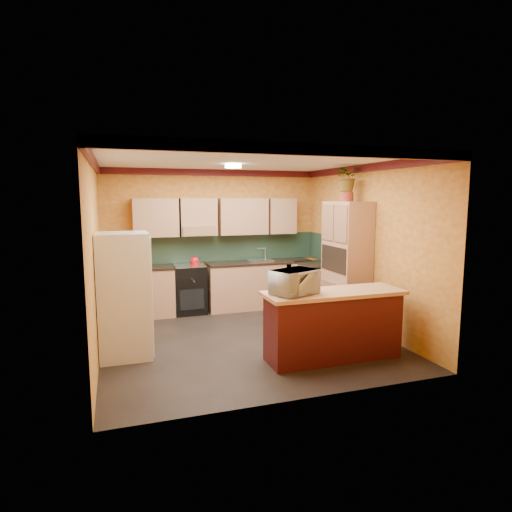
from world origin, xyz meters
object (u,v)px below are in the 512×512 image
Objects in this scene: microwave at (294,282)px; stove at (189,289)px; base_cabinets_back at (222,288)px; fridge at (124,295)px; breakfast_bar at (333,327)px; pantry at (346,264)px.

stove is at bearing 83.28° from microwave.
base_cabinets_back is at bearing 71.56° from microwave.
fridge is 0.94× the size of breakfast_bar.
breakfast_bar is 0.86m from microwave.
microwave reaches higher than breakfast_bar.
breakfast_bar is at bearing -125.61° from pantry.
breakfast_bar is (2.65, -0.97, -0.41)m from fridge.
stove is 0.54× the size of fridge.
stove is 0.51× the size of breakfast_bar.
stove reaches higher than breakfast_bar.
fridge is 0.81× the size of pantry.
microwave is (0.25, -2.94, 0.65)m from base_cabinets_back.
fridge reaches higher than breakfast_bar.
pantry reaches higher than microwave.
stove is 2.95m from pantry.
base_cabinets_back is 3.02m from microwave.
fridge is at bearing -174.33° from pantry.
base_cabinets_back is 2.47m from pantry.
fridge is at bearing -132.91° from base_cabinets_back.
pantry reaches higher than fridge.
pantry is at bearing 54.39° from breakfast_bar.
base_cabinets_back is 1.74× the size of pantry.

